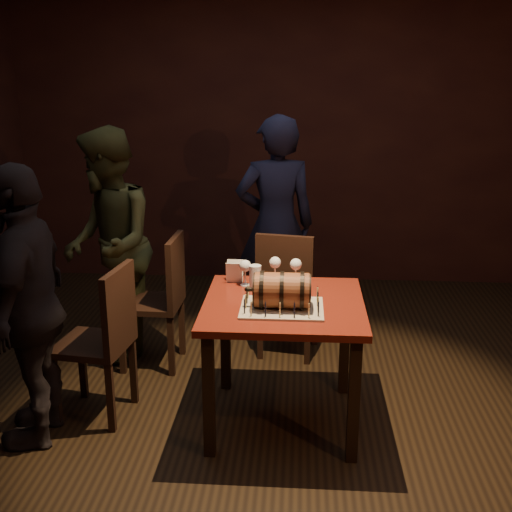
# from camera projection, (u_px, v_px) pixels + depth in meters

# --- Properties ---
(room_shell) EXTENTS (5.04, 5.04, 2.80)m
(room_shell) POSITION_uv_depth(u_px,v_px,m) (267.00, 182.00, 3.59)
(room_shell) COLOR black
(room_shell) RESTS_ON ground
(pub_table) EXTENTS (0.90, 0.90, 0.75)m
(pub_table) POSITION_uv_depth(u_px,v_px,m) (284.00, 320.00, 3.64)
(pub_table) COLOR #51140D
(pub_table) RESTS_ON ground
(cake_board) EXTENTS (0.45, 0.35, 0.01)m
(cake_board) POSITION_uv_depth(u_px,v_px,m) (282.00, 308.00, 3.50)
(cake_board) COLOR #9E917F
(cake_board) RESTS_ON pub_table
(barrel_cake) EXTENTS (0.36, 0.21, 0.21)m
(barrel_cake) POSITION_uv_depth(u_px,v_px,m) (282.00, 290.00, 3.47)
(barrel_cake) COLOR brown
(barrel_cake) RESTS_ON cake_board
(birthday_candles) EXTENTS (0.40, 0.30, 0.09)m
(birthday_candles) POSITION_uv_depth(u_px,v_px,m) (282.00, 300.00, 3.48)
(birthday_candles) COLOR #F8EA94
(birthday_candles) RESTS_ON cake_board
(wine_glass_left) EXTENTS (0.07, 0.07, 0.16)m
(wine_glass_left) POSITION_uv_depth(u_px,v_px,m) (245.00, 267.00, 3.84)
(wine_glass_left) COLOR silver
(wine_glass_left) RESTS_ON pub_table
(wine_glass_mid) EXTENTS (0.07, 0.07, 0.16)m
(wine_glass_mid) POSITION_uv_depth(u_px,v_px,m) (275.00, 264.00, 3.91)
(wine_glass_mid) COLOR silver
(wine_glass_mid) RESTS_ON pub_table
(wine_glass_right) EXTENTS (0.07, 0.07, 0.16)m
(wine_glass_right) POSITION_uv_depth(u_px,v_px,m) (296.00, 265.00, 3.87)
(wine_glass_right) COLOR silver
(wine_glass_right) RESTS_ON pub_table
(pint_of_ale) EXTENTS (0.07, 0.07, 0.15)m
(pint_of_ale) POSITION_uv_depth(u_px,v_px,m) (255.00, 278.00, 3.78)
(pint_of_ale) COLOR silver
(pint_of_ale) RESTS_ON pub_table
(menu_card) EXTENTS (0.10, 0.05, 0.13)m
(menu_card) POSITION_uv_depth(u_px,v_px,m) (235.00, 272.00, 3.92)
(menu_card) COLOR white
(menu_card) RESTS_ON pub_table
(chair_back) EXTENTS (0.46, 0.46, 0.93)m
(chair_back) POSITION_uv_depth(u_px,v_px,m) (287.00, 288.00, 4.52)
(chair_back) COLOR black
(chair_back) RESTS_ON ground
(chair_left_rear) EXTENTS (0.41, 0.41, 0.93)m
(chair_left_rear) POSITION_uv_depth(u_px,v_px,m) (162.00, 294.00, 4.40)
(chair_left_rear) COLOR black
(chair_left_rear) RESTS_ON ground
(chair_left_front) EXTENTS (0.45, 0.45, 0.93)m
(chair_left_front) POSITION_uv_depth(u_px,v_px,m) (105.00, 335.00, 3.73)
(chair_left_front) COLOR black
(chair_left_front) RESTS_ON ground
(person_back) EXTENTS (0.68, 0.51, 1.69)m
(person_back) POSITION_uv_depth(u_px,v_px,m) (276.00, 225.00, 4.94)
(person_back) COLOR #181930
(person_back) RESTS_ON ground
(person_left_rear) EXTENTS (0.85, 0.96, 1.64)m
(person_left_rear) POSITION_uv_depth(u_px,v_px,m) (108.00, 245.00, 4.48)
(person_left_rear) COLOR #404221
(person_left_rear) RESTS_ON ground
(person_left_front) EXTENTS (0.45, 0.94, 1.56)m
(person_left_front) POSITION_uv_depth(u_px,v_px,m) (30.00, 306.00, 3.45)
(person_left_front) COLOR black
(person_left_front) RESTS_ON ground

